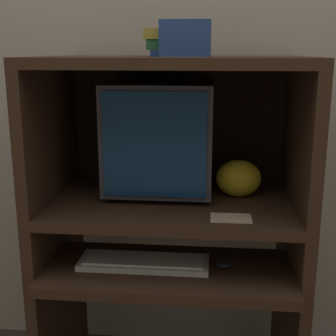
{
  "coord_description": "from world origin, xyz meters",
  "views": [
    {
      "loc": [
        0.14,
        -1.36,
        1.35
      ],
      "look_at": [
        -0.02,
        0.3,
        0.93
      ],
      "focal_mm": 50.0,
      "sensor_mm": 36.0,
      "label": 1
    }
  ],
  "objects": [
    {
      "name": "keyboard",
      "position": [
        -0.09,
        0.15,
        0.63
      ],
      "size": [
        0.46,
        0.15,
        0.03
      ],
      "color": "beige",
      "rests_on": "desk_base"
    },
    {
      "name": "mouse",
      "position": [
        0.19,
        0.15,
        0.63
      ],
      "size": [
        0.06,
        0.04,
        0.03
      ],
      "color": "black",
      "rests_on": "desk_base"
    },
    {
      "name": "hutch_upper",
      "position": [
        0.0,
        0.33,
        1.17
      ],
      "size": [
        0.95,
        0.59,
        0.51
      ],
      "color": "#382316",
      "rests_on": "desk_monitor_shelf"
    },
    {
      "name": "book_stack",
      "position": [
        -0.01,
        0.28,
        1.38
      ],
      "size": [
        0.16,
        0.12,
        0.09
      ],
      "color": "navy",
      "rests_on": "hutch_upper"
    },
    {
      "name": "desk_base",
      "position": [
        0.0,
        0.25,
        0.39
      ],
      "size": [
        0.95,
        0.64,
        0.61
      ],
      "color": "#382316",
      "rests_on": "ground_plane"
    },
    {
      "name": "snack_bag",
      "position": [
        0.24,
        0.35,
        0.89
      ],
      "size": [
        0.17,
        0.13,
        0.14
      ],
      "color": "gold",
      "rests_on": "desk_monitor_shelf"
    },
    {
      "name": "paper_card",
      "position": [
        0.21,
        0.1,
        0.82
      ],
      "size": [
        0.13,
        0.09,
        0.0
      ],
      "color": "#CCB28C",
      "rests_on": "desk_monitor_shelf"
    },
    {
      "name": "wall_back",
      "position": [
        0.0,
        0.65,
        1.3
      ],
      "size": [
        6.0,
        0.06,
        2.6
      ],
      "color": "#B2A893",
      "rests_on": "ground_plane"
    },
    {
      "name": "desk_monitor_shelf",
      "position": [
        0.0,
        0.3,
        0.77
      ],
      "size": [
        0.95,
        0.59,
        0.2
      ],
      "color": "#382316",
      "rests_on": "desk_base"
    },
    {
      "name": "crt_monitor",
      "position": [
        -0.05,
        0.38,
        1.03
      ],
      "size": [
        0.39,
        0.38,
        0.42
      ],
      "color": "#333338",
      "rests_on": "desk_monitor_shelf"
    },
    {
      "name": "storage_box",
      "position": [
        0.05,
        0.26,
        1.39
      ],
      "size": [
        0.17,
        0.14,
        0.12
      ],
      "color": "navy",
      "rests_on": "hutch_upper"
    }
  ]
}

